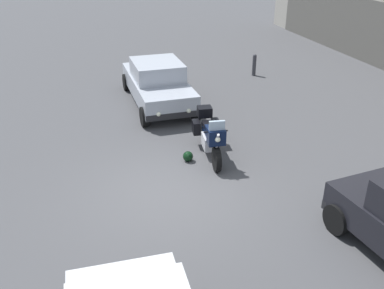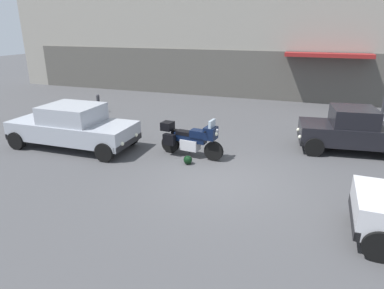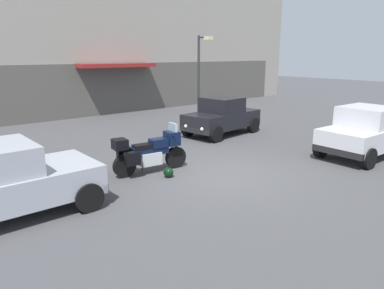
# 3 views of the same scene
# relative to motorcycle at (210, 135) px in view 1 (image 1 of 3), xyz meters

# --- Properties ---
(ground_plane) EXTENTS (80.00, 80.00, 0.00)m
(ground_plane) POSITION_rel_motorcycle_xyz_m (1.40, -1.53, -0.62)
(ground_plane) COLOR #424244
(motorcycle) EXTENTS (2.26, 0.88, 1.36)m
(motorcycle) POSITION_rel_motorcycle_xyz_m (0.00, 0.00, 0.00)
(motorcycle) COLOR black
(motorcycle) RESTS_ON ground
(helmet) EXTENTS (0.28, 0.28, 0.28)m
(helmet) POSITION_rel_motorcycle_xyz_m (0.16, -0.68, -0.48)
(helmet) COLOR black
(helmet) RESTS_ON ground
(car_sedan_far) EXTENTS (4.59, 1.93, 1.56)m
(car_sedan_far) POSITION_rel_motorcycle_xyz_m (-4.25, -0.53, 0.16)
(car_sedan_far) COLOR #9EA3AD
(car_sedan_far) RESTS_ON ground
(bollard_curbside) EXTENTS (0.16, 0.16, 0.93)m
(bollard_curbside) POSITION_rel_motorcycle_xyz_m (-6.38, 4.15, -0.13)
(bollard_curbside) COLOR #333338
(bollard_curbside) RESTS_ON ground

